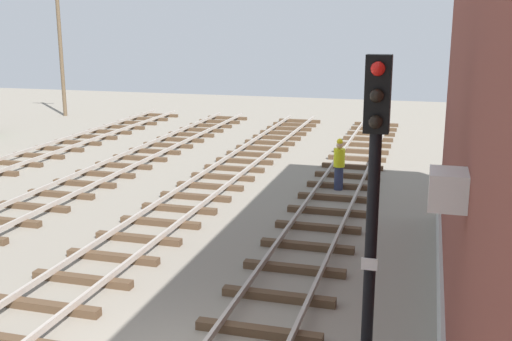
{
  "coord_description": "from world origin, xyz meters",
  "views": [
    {
      "loc": [
        3.9,
        -8.8,
        5.85
      ],
      "look_at": [
        -1.03,
        8.76,
        1.48
      ],
      "focal_mm": 43.41,
      "sensor_mm": 36.0,
      "label": 1
    }
  ],
  "objects": [
    {
      "name": "track_centre",
      "position": [
        -3.54,
        -0.0,
        0.13
      ],
      "size": [
        2.5,
        56.36,
        0.32
      ],
      "color": "#4C3826",
      "rests_on": "ground"
    },
    {
      "name": "signal_mast",
      "position": [
        3.2,
        0.01,
        3.4
      ],
      "size": [
        0.36,
        0.4,
        5.42
      ],
      "color": "black",
      "rests_on": "ground"
    },
    {
      "name": "utility_pole_far",
      "position": [
        -18.69,
        26.08,
        4.13
      ],
      "size": [
        1.8,
        0.24,
        7.88
      ],
      "color": "brown",
      "rests_on": "ground"
    },
    {
      "name": "track_worker_foreground",
      "position": [
        0.95,
        12.69,
        0.93
      ],
      "size": [
        0.4,
        0.4,
        1.87
      ],
      "color": "#262D4C",
      "rests_on": "ground"
    }
  ]
}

